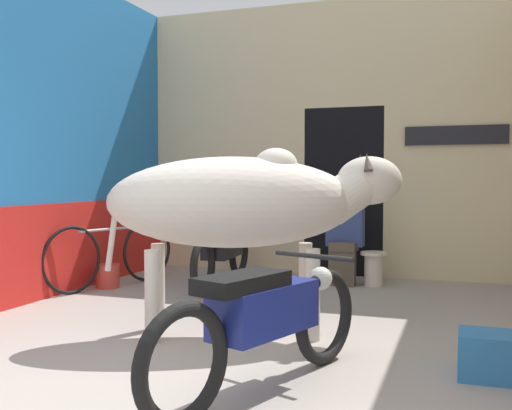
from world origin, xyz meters
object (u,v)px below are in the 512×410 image
at_px(motorcycle_far, 222,249).
at_px(crate, 496,356).
at_px(cow, 244,202).
at_px(motorcycle_near, 264,318).
at_px(bicycle, 112,254).
at_px(bucket, 108,276).
at_px(shopkeeper_seated, 345,230).
at_px(plastic_stool, 373,268).

xyz_separation_m(motorcycle_far, crate, (2.80, -2.42, -0.27)).
bearing_deg(cow, motorcycle_near, -64.60).
bearing_deg(motorcycle_far, crate, -40.89).
xyz_separation_m(bicycle, bucket, (-0.03, -0.04, -0.24)).
bearing_deg(bicycle, cow, -33.65).
bearing_deg(crate, motorcycle_far, 139.11).
distance_m(cow, shopkeeper_seated, 2.50).
distance_m(motorcycle_far, crate, 3.71).
bearing_deg(cow, crate, -14.69).
bearing_deg(motorcycle_near, plastic_stool, 88.12).
bearing_deg(motorcycle_near, shopkeeper_seated, 93.48).
bearing_deg(cow, bucket, 147.53).
bearing_deg(motorcycle_near, crate, 27.40).
xyz_separation_m(motorcycle_near, plastic_stool, (0.12, 3.56, -0.21)).
height_order(motorcycle_far, crate, motorcycle_far).
height_order(shopkeeper_seated, crate, shopkeeper_seated).
xyz_separation_m(cow, motorcycle_far, (-0.99, 1.95, -0.63)).
bearing_deg(motorcycle_far, plastic_stool, 16.33).
bearing_deg(shopkeeper_seated, motorcycle_far, -159.23).
distance_m(motorcycle_near, motorcycle_far, 3.44).
xyz_separation_m(motorcycle_near, bicycle, (-2.62, 2.52, -0.05)).
bearing_deg(cow, bicycle, 146.35).
distance_m(shopkeeper_seated, plastic_stool, 0.53).
bearing_deg(shopkeeper_seated, crate, -63.00).
bearing_deg(motorcycle_near, cow, 115.40).
bearing_deg(crate, plastic_stool, 111.66).
bearing_deg(motorcycle_far, bucket, -152.19).
distance_m(bicycle, crate, 4.32).
distance_m(bicycle, plastic_stool, 2.94).
bearing_deg(shopkeeper_seated, bucket, -155.87).
bearing_deg(cow, motorcycle_far, 116.93).
xyz_separation_m(cow, shopkeeper_seated, (0.32, 2.44, -0.41)).
bearing_deg(bicycle, crate, -25.57).
distance_m(bicycle, bucket, 0.25).
distance_m(motorcycle_far, plastic_stool, 1.72).
xyz_separation_m(motorcycle_near, motorcycle_far, (-1.53, 3.08, -0.01)).
bearing_deg(shopkeeper_seated, motorcycle_near, -86.52).
relative_size(motorcycle_far, shopkeeper_seated, 1.53).
bearing_deg(plastic_stool, shopkeeper_seated, 177.42).
bearing_deg(crate, bicycle, 154.43).
distance_m(shopkeeper_seated, bucket, 2.72).
height_order(motorcycle_far, plastic_stool, motorcycle_far).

